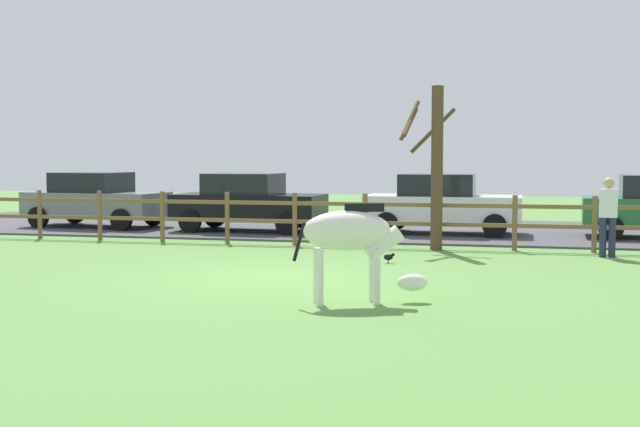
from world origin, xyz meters
TOP-DOWN VIEW (x-y plane):
  - ground_plane at (0.00, 0.00)m, footprint 60.00×60.00m
  - parking_asphalt at (0.00, 9.30)m, footprint 28.00×7.40m
  - paddock_fence at (-0.18, 5.00)m, footprint 21.74×0.11m
  - bare_tree at (2.23, 4.76)m, footprint 1.14×1.33m
  - zebra at (1.73, -2.10)m, footprint 1.85×0.94m
  - crow_on_grass at (1.60, 2.28)m, footprint 0.22×0.10m
  - parked_car_white at (2.13, 8.08)m, footprint 4.01×1.91m
  - parked_car_grey at (-7.70, 7.88)m, footprint 4.15×2.19m
  - parked_car_black at (-3.04, 7.63)m, footprint 4.06×1.99m
  - visitor_near_fence at (5.82, 4.23)m, footprint 0.38×0.25m

SIDE VIEW (x-z plane):
  - ground_plane at x=0.00m, z-range 0.00..0.00m
  - parking_asphalt at x=0.00m, z-range 0.00..0.05m
  - crow_on_grass at x=1.60m, z-range 0.02..0.23m
  - paddock_fence at x=-0.18m, z-range 0.08..1.30m
  - parked_car_white at x=2.13m, z-range 0.06..1.62m
  - parked_car_grey at x=-7.70m, z-range 0.06..1.62m
  - parked_car_black at x=-3.04m, z-range 0.06..1.62m
  - visitor_near_fence at x=5.82m, z-range 0.09..1.73m
  - zebra at x=1.73m, z-range 0.22..1.63m
  - bare_tree at x=2.23m, z-range 0.12..3.73m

